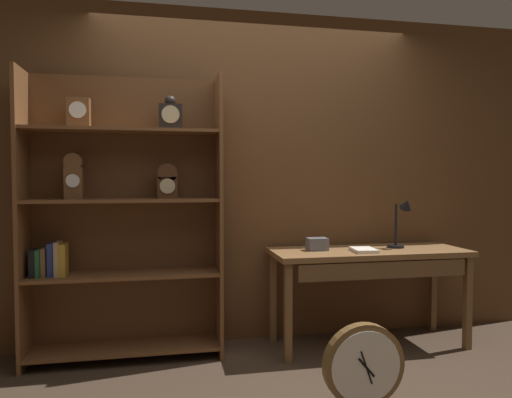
% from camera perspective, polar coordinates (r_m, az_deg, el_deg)
% --- Properties ---
extents(back_wood_panel, '(4.80, 0.05, 2.60)m').
position_cam_1_polar(back_wood_panel, '(3.72, -0.05, 2.75)').
color(back_wood_panel, brown).
rests_on(back_wood_panel, ground).
extents(bookshelf, '(1.35, 0.34, 2.02)m').
position_cam_1_polar(bookshelf, '(3.43, -16.19, -2.32)').
color(bookshelf, brown).
rests_on(bookshelf, ground).
extents(workbench, '(1.50, 0.56, 0.74)m').
position_cam_1_polar(workbench, '(3.68, 13.77, -7.42)').
color(workbench, brown).
rests_on(workbench, ground).
extents(desk_lamp, '(0.18, 0.18, 0.40)m').
position_cam_1_polar(desk_lamp, '(3.80, 17.44, -2.48)').
color(desk_lamp, black).
rests_on(desk_lamp, workbench).
extents(toolbox_small, '(0.15, 0.11, 0.09)m').
position_cam_1_polar(toolbox_small, '(3.56, 7.52, -5.50)').
color(toolbox_small, '#595960').
rests_on(toolbox_small, workbench).
extents(open_repair_manual, '(0.18, 0.23, 0.02)m').
position_cam_1_polar(open_repair_manual, '(3.56, 13.07, -6.12)').
color(open_repair_manual, silver).
rests_on(open_repair_manual, workbench).
extents(round_clock_large, '(0.46, 0.11, 0.50)m').
position_cam_1_polar(round_clock_large, '(2.75, 13.06, -19.52)').
color(round_clock_large, brown).
rests_on(round_clock_large, ground).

